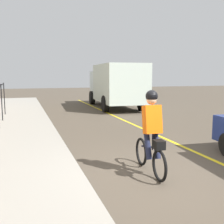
% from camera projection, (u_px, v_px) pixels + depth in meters
% --- Properties ---
extents(ground_plane, '(80.00, 80.00, 0.00)m').
position_uv_depth(ground_plane, '(168.00, 175.00, 5.90)').
color(ground_plane, '#4C4236').
extents(cyclist_lead, '(1.71, 0.38, 1.83)m').
position_uv_depth(cyclist_lead, '(151.00, 133.00, 5.84)').
color(cyclist_lead, black).
rests_on(cyclist_lead, ground).
extents(box_truck_background, '(6.85, 2.89, 2.78)m').
position_uv_depth(box_truck_background, '(116.00, 84.00, 17.67)').
color(box_truck_background, '#AFBFB5').
rests_on(box_truck_background, ground).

